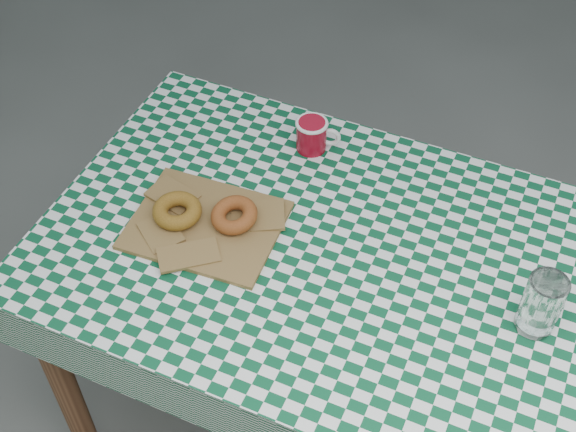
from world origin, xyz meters
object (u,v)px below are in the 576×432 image
object	(u,v)px
coffee_mug	(311,135)
drinking_glass	(541,304)
table	(319,349)
paper_bag	(206,224)

from	to	relation	value
coffee_mug	drinking_glass	distance (m)	0.65
coffee_mug	drinking_glass	size ratio (longest dim) A/B	1.05
coffee_mug	drinking_glass	xyz separation A→B (m)	(0.55, -0.33, 0.03)
table	coffee_mug	bearing A→B (deg)	117.90
table	drinking_glass	bearing A→B (deg)	-1.87
table	drinking_glass	size ratio (longest dim) A/B	8.72
paper_bag	drinking_glass	world-z (taller)	drinking_glass
coffee_mug	drinking_glass	bearing A→B (deg)	-41.54
coffee_mug	drinking_glass	world-z (taller)	drinking_glass
drinking_glass	coffee_mug	bearing A→B (deg)	149.25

